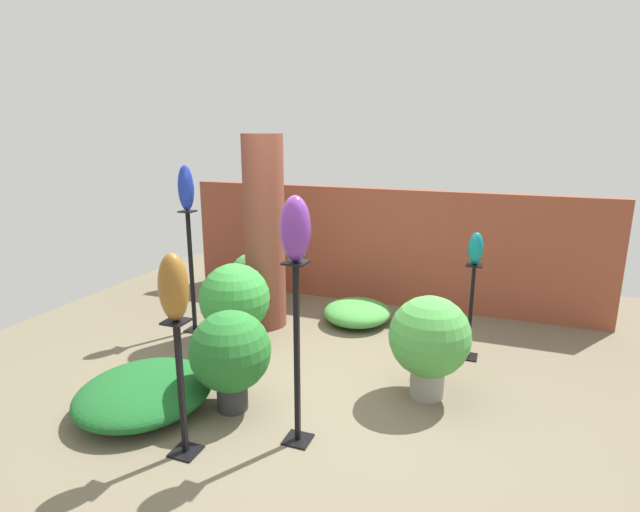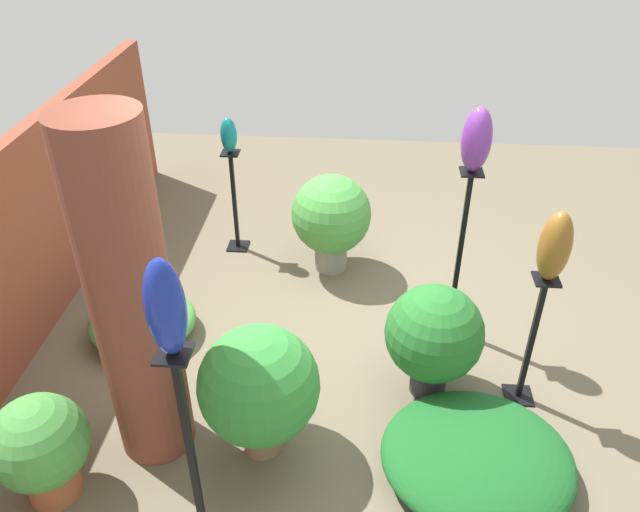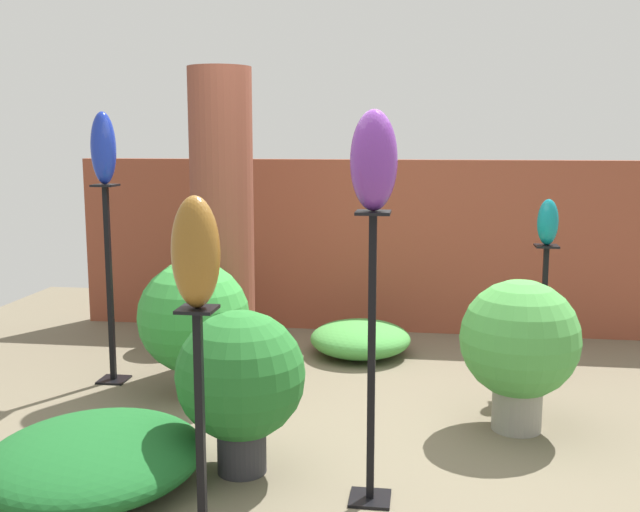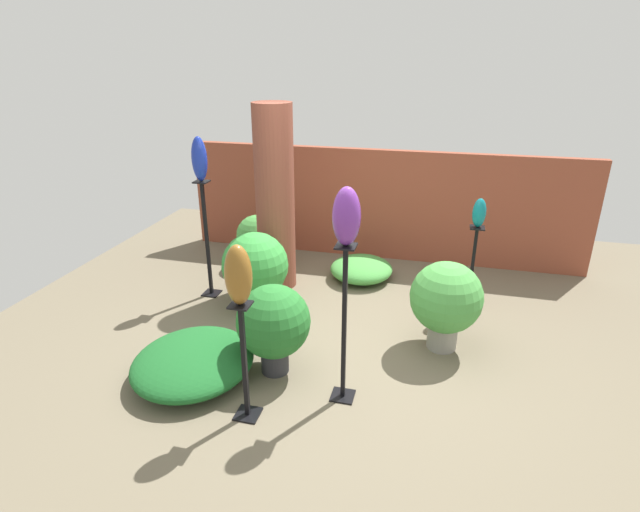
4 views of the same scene
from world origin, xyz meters
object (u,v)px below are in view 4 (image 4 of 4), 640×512
art_vase_teal (479,213)px  potted_plant_mid_left (446,300)px  pedestal_cobalt (207,244)px  art_vase_bronze (238,275)px  potted_plant_front_left (255,266)px  pedestal_bronze (245,367)px  art_vase_cobalt (199,159)px  potted_plant_back_center (257,238)px  art_vase_violet (347,217)px  brick_pillar (275,199)px  pedestal_teal (472,272)px  pedestal_violet (344,331)px  potted_plant_walkway_edge (273,323)px

art_vase_teal → potted_plant_mid_left: 1.15m
pedestal_cobalt → art_vase_bronze: size_ratio=2.99×
potted_plant_front_left → pedestal_bronze: bearing=-71.6°
art_vase_cobalt → potted_plant_back_center: art_vase_cobalt is taller
art_vase_violet → art_vase_bronze: 0.91m
art_vase_bronze → art_vase_teal: bearing=52.8°
brick_pillar → potted_plant_mid_left: (2.09, -1.01, -0.59)m
pedestal_bronze → pedestal_teal: bearing=52.8°
brick_pillar → art_vase_cobalt: bearing=-145.9°
art_vase_violet → potted_plant_front_left: bearing=134.3°
potted_plant_mid_left → pedestal_violet: bearing=-128.5°
art_vase_violet → art_vase_cobalt: 2.52m
pedestal_bronze → potted_plant_front_left: 1.85m
pedestal_violet → potted_plant_walkway_edge: pedestal_violet is taller
art_vase_violet → pedestal_cobalt: bearing=142.0°
pedestal_bronze → pedestal_cobalt: bearing=122.7°
pedestal_cobalt → art_vase_violet: 2.71m
pedestal_violet → pedestal_teal: 2.24m
art_vase_violet → potted_plant_back_center: art_vase_violet is taller
art_vase_violet → art_vase_cobalt: size_ratio=0.92×
art_vase_teal → potted_plant_walkway_edge: (-1.79, -1.73, -0.66)m
art_vase_bronze → potted_plant_mid_left: 2.23m
pedestal_violet → potted_plant_front_left: pedestal_violet is taller
art_vase_bronze → potted_plant_front_left: 1.99m
pedestal_violet → art_vase_cobalt: (-1.99, 1.55, 1.02)m
pedestal_cobalt → potted_plant_front_left: size_ratio=1.53×
art_vase_bronze → potted_plant_walkway_edge: size_ratio=0.55×
potted_plant_back_center → pedestal_cobalt: bearing=-104.0°
potted_plant_walkway_edge → potted_plant_mid_left: 1.71m
art_vase_teal → potted_plant_back_center: (-2.83, 0.59, -0.75)m
pedestal_violet → art_vase_violet: size_ratio=3.07×
art_vase_bronze → potted_plant_front_left: art_vase_bronze is taller
pedestal_violet → potted_plant_back_center: size_ratio=1.94×
brick_pillar → art_vase_teal: bearing=-1.9°
pedestal_teal → pedestal_bronze: size_ratio=0.97×
potted_plant_mid_left → pedestal_teal: bearing=73.4°
pedestal_teal → art_vase_teal: (0.00, -0.00, 0.71)m
brick_pillar → art_vase_bronze: 2.52m
brick_pillar → art_vase_violet: (1.28, -2.03, 0.52)m
brick_pillar → pedestal_bronze: brick_pillar is taller
art_vase_cobalt → potted_plant_back_center: (0.25, 0.98, -1.27)m
pedestal_bronze → potted_plant_mid_left: bearing=43.4°
potted_plant_mid_left → pedestal_bronze: bearing=-136.6°
pedestal_cobalt → potted_plant_back_center: (0.25, 0.98, -0.25)m
pedestal_bronze → art_vase_bronze: (0.00, 0.00, 0.81)m
pedestal_cobalt → art_vase_violet: art_vase_violet is taller
potted_plant_walkway_edge → pedestal_cobalt: bearing=134.1°
pedestal_violet → pedestal_bronze: 0.85m
pedestal_violet → art_vase_cobalt: size_ratio=2.83×
pedestal_violet → art_vase_violet: art_vase_violet is taller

